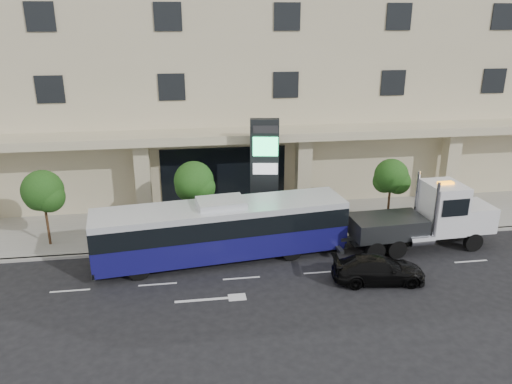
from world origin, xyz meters
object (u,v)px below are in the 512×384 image
signage_pylon (264,174)px  black_sedan (379,269)px  city_bus (221,229)px  tow_truck (428,218)px

signage_pylon → black_sedan: bearing=-48.6°
black_sedan → signage_pylon: signage_pylon is taller
city_bus → tow_truck: (11.18, -0.24, 0.00)m
tow_truck → signage_pylon: 9.34m
tow_truck → signage_pylon: signage_pylon is taller
black_sedan → signage_pylon: 8.72m
city_bus → signage_pylon: signage_pylon is taller
city_bus → signage_pylon: 4.82m
city_bus → tow_truck: bearing=-8.1°
tow_truck → signage_pylon: bearing=153.3°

